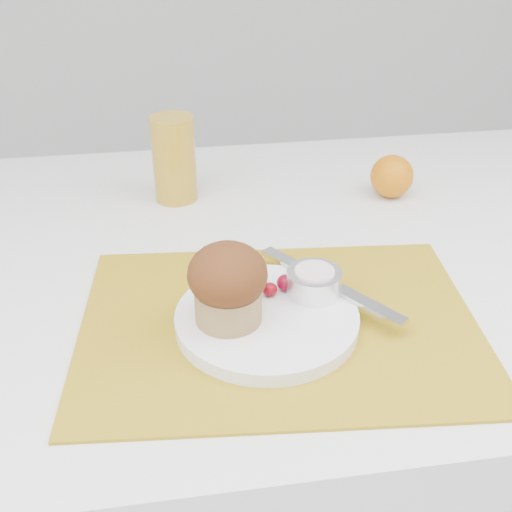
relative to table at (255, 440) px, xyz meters
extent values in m
cube|color=white|center=(0.00, 0.00, 0.00)|extent=(1.20, 0.80, 0.75)
cube|color=#AD8A18|center=(0.00, -0.18, 0.38)|extent=(0.49, 0.38, 0.00)
cylinder|color=white|center=(-0.01, -0.18, 0.39)|extent=(0.23, 0.23, 0.02)
cylinder|color=silver|center=(0.05, -0.14, 0.41)|extent=(0.08, 0.08, 0.03)
cylinder|color=silver|center=(0.05, -0.14, 0.42)|extent=(0.05, 0.05, 0.01)
ellipsoid|color=#5E0209|center=(0.00, -0.14, 0.40)|extent=(0.02, 0.02, 0.02)
ellipsoid|color=#580213|center=(0.02, -0.13, 0.41)|extent=(0.02, 0.02, 0.02)
cube|color=#B8BAC1|center=(0.07, -0.13, 0.40)|extent=(0.14, 0.19, 0.01)
sphere|color=orange|center=(0.24, 0.14, 0.41)|extent=(0.07, 0.07, 0.07)
cylinder|color=gold|center=(-0.10, 0.18, 0.44)|extent=(0.08, 0.08, 0.14)
cylinder|color=#A78450|center=(-0.06, -0.18, 0.42)|extent=(0.09, 0.09, 0.04)
ellipsoid|color=#351709|center=(-0.06, -0.18, 0.46)|extent=(0.09, 0.09, 0.07)
camera|label=1|loc=(-0.12, -0.76, 0.83)|focal=45.00mm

